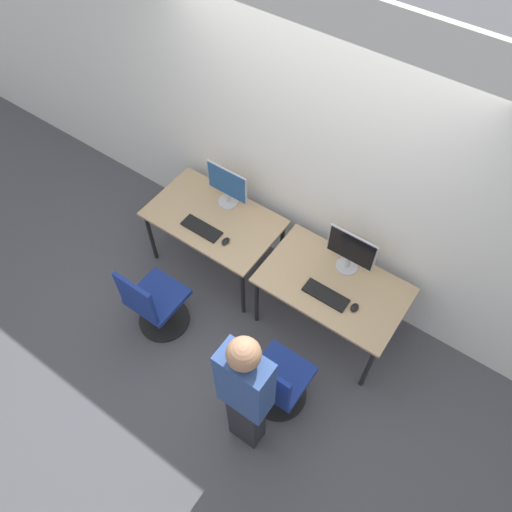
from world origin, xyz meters
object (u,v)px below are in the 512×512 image
Objects in this scene: monitor_left at (227,185)px; mouse_right at (354,308)px; mouse_left at (226,241)px; office_chair_right at (277,383)px; person_right at (246,393)px; keyboard_right at (326,295)px; monitor_right at (351,251)px; keyboard_left at (202,228)px; office_chair_left at (155,305)px.

monitor_left is 4.79× the size of mouse_right.
mouse_left is at bearing -177.29° from mouse_right.
person_right is (-0.04, -0.37, 0.52)m from office_chair_right.
mouse_right reaches higher than keyboard_right.
mouse_right is at bearing -52.71° from monitor_right.
person_right reaches higher than mouse_left.
keyboard_right is (1.01, 0.03, -0.01)m from mouse_left.
keyboard_right is at bearing -15.90° from monitor_left.
monitor_left is 0.45m from keyboard_left.
office_chair_left is 1.78m from monitor_right.
monitor_left is 1.79m from office_chair_right.
office_chair_left reaches higher than mouse_right.
monitor_left is 1.26m from office_chair_left.
office_chair_left is at bearing -89.90° from monitor_left.
office_chair_right is (0.02, -1.09, -0.56)m from monitor_right.
office_chair_right reaches higher than mouse_left.
office_chair_left is at bearing -110.27° from mouse_left.
office_chair_right is at bearing 84.38° from person_right.
keyboard_left is at bearing 151.65° from office_chair_right.
mouse_right is at bearing 6.24° from keyboard_right.
person_right is (1.26, -1.07, 0.17)m from keyboard_left.
monitor_right is at bearing 21.13° from mouse_left.
mouse_left is 1.47m from person_right.
mouse_left is at bearing 145.58° from office_chair_right.
monitor_left is at bearing 164.10° from keyboard_right.
office_chair_right is at bearing -88.79° from monitor_right.
office_chair_right is at bearing -40.28° from monitor_left.
mouse_right is at bearing 2.40° from keyboard_left.
mouse_right is at bearing 27.22° from office_chair_left.
office_chair_left is 1.52m from keyboard_right.
keyboard_right is at bearing 30.72° from office_chair_left.
keyboard_right is 0.82m from office_chair_right.
person_right reaches higher than office_chair_left.
office_chair_right is 0.64m from person_right.
mouse_left is (0.27, 0.00, 0.01)m from keyboard_left.
monitor_right is at bearing 89.50° from person_right.
office_chair_right is at bearing 0.85° from office_chair_left.
office_chair_left is 9.98× the size of mouse_right.
monitor_right is at bearing 17.13° from keyboard_left.
monitor_left is 1.58m from mouse_right.
monitor_left reaches higher than keyboard_right.
office_chair_left is (0.00, -1.12, -0.56)m from monitor_left.
monitor_right is at bearing -0.30° from monitor_left.
monitor_right is at bearing 90.00° from keyboard_right.
monitor_left is 0.48× the size of office_chair_left.
keyboard_right is at bearing 1.83° from mouse_left.
mouse_left is at bearing -158.87° from monitor_right.
monitor_right is (1.27, 1.11, 0.56)m from office_chair_left.
mouse_left is 1.01m from keyboard_right.
monitor_left is at bearing 90.10° from office_chair_left.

